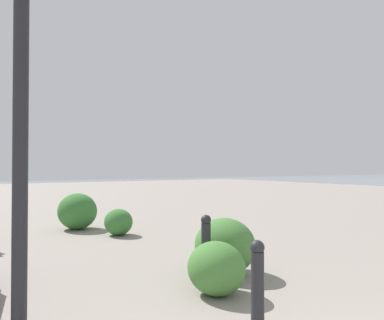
% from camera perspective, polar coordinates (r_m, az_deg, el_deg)
% --- Properties ---
extents(lamppost, '(0.98, 0.28, 4.31)m').
position_cam_1_polar(lamppost, '(4.10, -24.35, 18.18)').
color(lamppost, '#232328').
rests_on(lamppost, ground).
extents(bollard_near, '(0.13, 0.13, 0.84)m').
position_cam_1_polar(bollard_near, '(3.63, 9.85, -18.05)').
color(bollard_near, '#232328').
rests_on(bollard_near, ground).
extents(bollard_mid, '(0.13, 0.13, 0.89)m').
position_cam_1_polar(bollard_mid, '(4.90, 2.13, -13.22)').
color(bollard_mid, '#232328').
rests_on(bollard_mid, ground).
extents(shrub_low, '(1.01, 0.91, 0.86)m').
position_cam_1_polar(shrub_low, '(9.52, -16.90, -7.41)').
color(shrub_low, '#387533').
rests_on(shrub_low, ground).
extents(shrub_round, '(0.73, 0.66, 0.62)m').
position_cam_1_polar(shrub_round, '(4.61, 3.68, -15.96)').
color(shrub_round, '#477F38').
rests_on(shrub_round, ground).
extents(shrub_wide, '(0.91, 0.82, 0.78)m').
position_cam_1_polar(shrub_wide, '(5.45, 4.97, -12.76)').
color(shrub_wide, '#477F38').
rests_on(shrub_wide, ground).
extents(shrub_tall, '(0.67, 0.61, 0.57)m').
position_cam_1_polar(shrub_tall, '(8.51, -11.04, -9.18)').
color(shrub_tall, '#387533').
rests_on(shrub_tall, ground).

